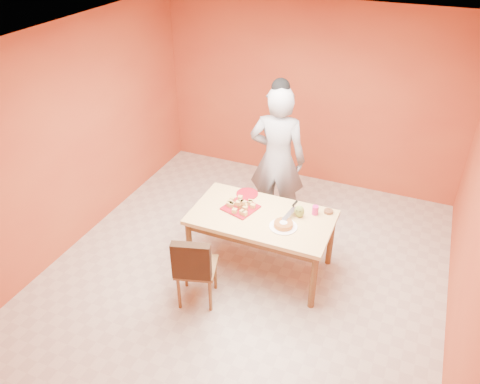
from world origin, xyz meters
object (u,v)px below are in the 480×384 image
at_px(dining_chair, 195,266).
at_px(sponge_cake, 283,224).
at_px(checker_tin, 328,212).
at_px(person, 277,160).
at_px(dining_table, 262,222).
at_px(pastry_platter, 241,208).
at_px(red_dinner_plate, 247,194).
at_px(magenta_glass, 315,210).
at_px(egg_ornament, 299,211).

xyz_separation_m(dining_chair, sponge_cake, (0.75, 0.66, 0.32)).
height_order(dining_chair, sponge_cake, dining_chair).
bearing_deg(sponge_cake, checker_tin, 49.93).
bearing_deg(person, checker_tin, 137.83).
relative_size(dining_table, pastry_platter, 4.66).
bearing_deg(sponge_cake, pastry_platter, 165.11).
bearing_deg(red_dinner_plate, sponge_cake, -37.03).
bearing_deg(checker_tin, magenta_glass, -147.40).
height_order(person, checker_tin, person).
xyz_separation_m(red_dinner_plate, checker_tin, (1.00, 0.00, 0.01)).
xyz_separation_m(dining_chair, checker_tin, (1.14, 1.12, 0.30)).
relative_size(dining_table, sponge_cake, 7.69).
distance_m(dining_table, dining_chair, 0.92).
xyz_separation_m(dining_chair, pastry_platter, (0.18, 0.81, 0.29)).
xyz_separation_m(pastry_platter, egg_ornament, (0.67, 0.11, 0.06)).
distance_m(dining_chair, checker_tin, 1.63).
bearing_deg(person, sponge_cake, 105.50).
relative_size(person, pastry_platter, 5.74).
distance_m(red_dinner_plate, egg_ornament, 0.74).
relative_size(person, checker_tin, 19.06).
height_order(person, sponge_cake, person).
relative_size(pastry_platter, red_dinner_plate, 1.31).
bearing_deg(pastry_platter, egg_ornament, 8.94).
relative_size(dining_chair, red_dinner_plate, 3.50).
xyz_separation_m(dining_table, sponge_cake, (0.29, -0.11, 0.13)).
distance_m(dining_chair, egg_ornament, 1.30).
distance_m(dining_table, pastry_platter, 0.30).
height_order(magenta_glass, checker_tin, magenta_glass).
bearing_deg(checker_tin, person, 145.10).
relative_size(person, magenta_glass, 18.81).
xyz_separation_m(dining_table, person, (-0.14, 0.92, 0.32)).
relative_size(pastry_platter, magenta_glass, 3.28).
relative_size(person, red_dinner_plate, 7.50).
relative_size(red_dinner_plate, checker_tin, 2.54).
relative_size(person, egg_ornament, 13.73).
distance_m(red_dinner_plate, sponge_cake, 0.77).
distance_m(red_dinner_plate, magenta_glass, 0.87).
distance_m(person, checker_tin, 1.02).
bearing_deg(magenta_glass, egg_ornament, -142.17).
bearing_deg(dining_table, pastry_platter, 171.74).
height_order(dining_table, person, person).
bearing_deg(dining_table, red_dinner_plate, 132.35).
distance_m(egg_ornament, checker_tin, 0.36).
xyz_separation_m(sponge_cake, egg_ornament, (0.10, 0.26, 0.04)).
relative_size(dining_table, person, 0.81).
bearing_deg(dining_table, person, 98.74).
height_order(dining_table, checker_tin, checker_tin).
xyz_separation_m(dining_table, egg_ornament, (0.39, 0.15, 0.17)).
bearing_deg(checker_tin, pastry_platter, -162.05).
height_order(dining_table, dining_chair, dining_chair).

